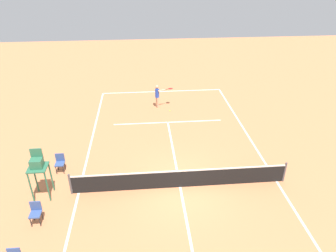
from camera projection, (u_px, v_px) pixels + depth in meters
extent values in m
plane|color=#D37A4C|center=(180.00, 187.00, 14.58)|extent=(60.00, 60.00, 0.00)
cube|color=white|center=(162.00, 91.00, 24.94)|extent=(9.39, 0.10, 0.01)
cube|color=white|center=(277.00, 181.00, 14.94)|extent=(0.10, 23.70, 0.01)
cube|color=white|center=(79.00, 193.00, 14.21)|extent=(0.10, 23.70, 0.01)
cube|color=white|center=(168.00, 122.00, 20.27)|extent=(7.04, 0.10, 0.01)
cube|color=white|center=(180.00, 187.00, 14.58)|extent=(0.10, 13.04, 0.01)
cylinder|color=#4C4C51|center=(284.00, 172.00, 14.71)|extent=(0.10, 0.10, 1.07)
cylinder|color=#4C4C51|center=(70.00, 184.00, 13.93)|extent=(0.10, 0.10, 1.07)
cube|color=black|center=(180.00, 179.00, 14.36)|extent=(9.99, 0.03, 0.91)
cube|color=white|center=(180.00, 171.00, 14.13)|extent=(9.99, 0.04, 0.06)
cylinder|color=#D8A884|center=(157.00, 102.00, 22.20)|extent=(0.12, 0.12, 0.79)
cylinder|color=#D8A884|center=(158.00, 103.00, 22.05)|extent=(0.12, 0.12, 0.79)
cylinder|color=#2647B7|center=(157.00, 93.00, 21.79)|extent=(0.28, 0.28, 0.61)
sphere|color=#D8A884|center=(157.00, 87.00, 21.56)|extent=(0.22, 0.22, 0.22)
cylinder|color=#D8A884|center=(156.00, 92.00, 21.92)|extent=(0.09, 0.09, 0.55)
cylinder|color=#D8A884|center=(162.00, 90.00, 21.64)|extent=(0.54, 0.28, 0.09)
cylinder|color=black|center=(167.00, 89.00, 21.79)|extent=(0.26, 0.13, 0.04)
ellipsoid|color=red|center=(171.00, 89.00, 21.91)|extent=(0.40, 0.38, 0.04)
sphere|color=#CCE033|center=(170.00, 111.00, 21.73)|extent=(0.07, 0.07, 0.07)
cylinder|color=#2D6B4C|center=(48.00, 187.00, 13.39)|extent=(0.07, 0.07, 1.55)
cylinder|color=#2D6B4C|center=(31.00, 188.00, 13.34)|extent=(0.07, 0.07, 1.55)
cylinder|color=#2D6B4C|center=(51.00, 177.00, 14.00)|extent=(0.07, 0.07, 1.55)
cylinder|color=#2D6B4C|center=(35.00, 178.00, 13.95)|extent=(0.07, 0.07, 1.55)
cube|color=#2D6B4C|center=(38.00, 167.00, 13.28)|extent=(0.80, 0.80, 0.06)
cube|color=#2D6B4C|center=(37.00, 163.00, 13.17)|extent=(0.50, 0.44, 0.40)
cube|color=#2D6B4C|center=(36.00, 154.00, 13.18)|extent=(0.50, 0.06, 0.50)
cylinder|color=#262626|center=(63.00, 170.00, 15.37)|extent=(0.04, 0.04, 0.45)
cylinder|color=#262626|center=(56.00, 170.00, 15.34)|extent=(0.04, 0.04, 0.45)
cylinder|color=#262626|center=(65.00, 166.00, 15.68)|extent=(0.04, 0.04, 0.45)
cylinder|color=#262626|center=(58.00, 166.00, 15.65)|extent=(0.04, 0.04, 0.45)
cube|color=#38518C|center=(60.00, 164.00, 15.39)|extent=(0.44, 0.44, 0.06)
cube|color=#38518C|center=(60.00, 157.00, 15.46)|extent=(0.44, 0.04, 0.44)
cylinder|color=#262626|center=(40.00, 222.00, 12.35)|extent=(0.04, 0.04, 0.45)
cylinder|color=#262626|center=(31.00, 223.00, 12.33)|extent=(0.04, 0.04, 0.45)
cylinder|color=#262626|center=(42.00, 215.00, 12.66)|extent=(0.04, 0.04, 0.45)
cylinder|color=#262626|center=(33.00, 216.00, 12.63)|extent=(0.04, 0.04, 0.45)
cube|color=#38518C|center=(35.00, 214.00, 12.37)|extent=(0.44, 0.44, 0.06)
cube|color=#38518C|center=(36.00, 206.00, 12.44)|extent=(0.44, 0.04, 0.44)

